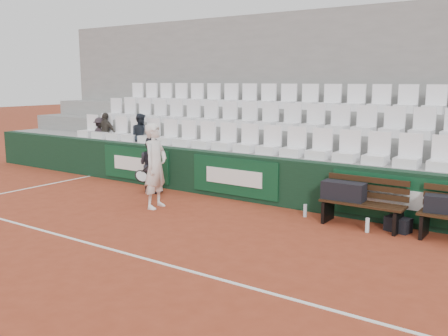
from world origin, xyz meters
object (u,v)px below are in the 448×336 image
(spectator_b, at_px, (105,117))
(sports_bag_ground, at_px, (398,224))
(sports_bag_left, at_px, (344,191))
(spectator_c, at_px, (140,119))
(ball_kid, at_px, (151,165))
(spectator_a, at_px, (100,120))
(bench_left, at_px, (362,215))
(tennis_player, at_px, (155,166))
(water_bottle_near, at_px, (305,211))
(water_bottle_far, at_px, (367,225))
(sports_bag_right, at_px, (444,204))

(spectator_b, bearing_deg, sports_bag_ground, 167.27)
(sports_bag_left, distance_m, spectator_b, 7.58)
(sports_bag_left, xyz_separation_m, spectator_c, (-6.10, 1.04, 0.98))
(ball_kid, bearing_deg, sports_bag_ground, 177.36)
(spectator_a, bearing_deg, ball_kid, 169.92)
(bench_left, bearing_deg, sports_bag_ground, 6.90)
(tennis_player, relative_size, ball_kid, 1.35)
(water_bottle_near, height_order, water_bottle_far, water_bottle_far)
(ball_kid, distance_m, spectator_b, 3.10)
(water_bottle_far, xyz_separation_m, spectator_b, (-8.02, 1.32, 1.46))
(water_bottle_near, bearing_deg, sports_bag_ground, 2.00)
(ball_kid, bearing_deg, spectator_a, -24.48)
(ball_kid, distance_m, spectator_a, 3.29)
(sports_bag_ground, bearing_deg, water_bottle_near, -178.00)
(sports_bag_left, xyz_separation_m, water_bottle_near, (-0.76, 0.00, -0.49))
(sports_bag_right, relative_size, spectator_c, 0.51)
(sports_bag_right, xyz_separation_m, ball_kid, (-6.43, -0.14, 0.06))
(sports_bag_right, relative_size, ball_kid, 0.47)
(bench_left, bearing_deg, ball_kid, -179.32)
(spectator_c, bearing_deg, sports_bag_right, 179.28)
(sports_bag_ground, height_order, water_bottle_far, sports_bag_ground)
(water_bottle_near, distance_m, spectator_a, 7.15)
(sports_bag_right, relative_size, water_bottle_near, 2.45)
(sports_bag_left, distance_m, sports_bag_right, 1.71)
(sports_bag_left, height_order, tennis_player, tennis_player)
(sports_bag_left, bearing_deg, tennis_player, -162.96)
(ball_kid, height_order, spectator_c, spectator_c)
(sports_bag_right, height_order, ball_kid, ball_kid)
(tennis_player, bearing_deg, sports_bag_ground, 14.25)
(sports_bag_ground, bearing_deg, bench_left, -173.10)
(spectator_b, bearing_deg, bench_left, 166.19)
(sports_bag_left, relative_size, water_bottle_near, 3.07)
(ball_kid, height_order, spectator_b, spectator_b)
(bench_left, bearing_deg, spectator_b, 172.34)
(tennis_player, distance_m, spectator_c, 3.36)
(sports_bag_ground, height_order, tennis_player, tennis_player)
(bench_left, xyz_separation_m, sports_bag_left, (-0.36, 0.01, 0.39))
(sports_bag_left, xyz_separation_m, sports_bag_right, (1.71, 0.07, -0.02))
(ball_kid, xyz_separation_m, spectator_a, (-2.98, 1.11, 0.86))
(sports_bag_left, bearing_deg, spectator_b, 172.07)
(water_bottle_far, xyz_separation_m, tennis_player, (-4.19, -0.82, 0.75))
(sports_bag_left, distance_m, water_bottle_far, 0.80)
(sports_bag_right, height_order, water_bottle_near, sports_bag_right)
(spectator_a, xyz_separation_m, spectator_c, (1.59, 0.00, 0.09))
(sports_bag_ground, xyz_separation_m, spectator_c, (-7.09, 0.98, 1.47))
(sports_bag_right, xyz_separation_m, water_bottle_far, (-1.15, -0.35, -0.46))
(spectator_a, bearing_deg, water_bottle_far, -178.73)
(sports_bag_right, height_order, spectator_b, spectator_b)
(sports_bag_ground, xyz_separation_m, spectator_b, (-8.44, 0.98, 1.46))
(bench_left, height_order, sports_bag_left, sports_bag_left)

